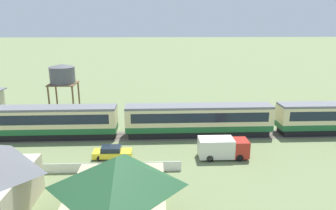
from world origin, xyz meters
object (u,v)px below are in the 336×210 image
object	(u,v)px
passenger_train	(201,119)
parked_car_yellow	(112,152)
cottage_dark_green_roof_2	(117,186)
delivery_truck_red	(222,148)
water_tower	(62,75)

from	to	relation	value
passenger_train	parked_car_yellow	world-z (taller)	passenger_train
cottage_dark_green_roof_2	parked_car_yellow	bearing A→B (deg)	100.25
delivery_truck_red	water_tower	bearing A→B (deg)	140.48
passenger_train	delivery_truck_red	distance (m)	7.39
water_tower	delivery_truck_red	bearing A→B (deg)	-39.52
cottage_dark_green_roof_2	delivery_truck_red	world-z (taller)	cottage_dark_green_roof_2
water_tower	cottage_dark_green_roof_2	world-z (taller)	water_tower
parked_car_yellow	delivery_truck_red	xyz separation A→B (m)	(12.54, -0.54, 0.59)
passenger_train	delivery_truck_red	xyz separation A→B (m)	(1.44, -7.16, -1.15)
water_tower	delivery_truck_red	world-z (taller)	water_tower
delivery_truck_red	passenger_train	bearing A→B (deg)	101.37
passenger_train	parked_car_yellow	bearing A→B (deg)	-149.22
water_tower	delivery_truck_red	xyz separation A→B (m)	(22.99, -18.96, -5.35)
passenger_train	cottage_dark_green_roof_2	world-z (taller)	cottage_dark_green_roof_2
passenger_train	cottage_dark_green_roof_2	bearing A→B (deg)	-117.78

